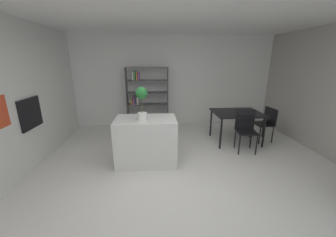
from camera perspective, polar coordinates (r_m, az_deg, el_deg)
ground_plane at (r=3.56m, az=1.77°, el=-17.45°), size 9.21×9.21×0.00m
ceiling_slab at (r=3.04m, az=2.30°, el=30.69°), size 6.70×6.39×0.06m
back_partition at (r=6.14m, az=-1.11°, el=10.63°), size 6.70×0.06×2.70m
built_in_oven at (r=4.42m, az=-35.11°, el=1.28°), size 0.06×0.61×0.57m
kitchen_island at (r=3.94m, az=-6.36°, el=-6.41°), size 1.18×0.72×0.92m
potted_plant_on_island at (r=3.63m, az=-7.65°, el=5.32°), size 0.22×0.22×0.62m
open_bookshelf at (r=5.89m, az=-6.93°, el=5.85°), size 1.22×0.33×1.80m
dining_table at (r=5.13m, az=19.37°, el=0.97°), size 1.15×0.94×0.77m
dining_chair_window_side at (r=5.54m, az=26.63°, el=-0.65°), size 0.45×0.49×0.85m
dining_chair_near at (r=4.74m, az=21.64°, el=-2.25°), size 0.47×0.46×0.93m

